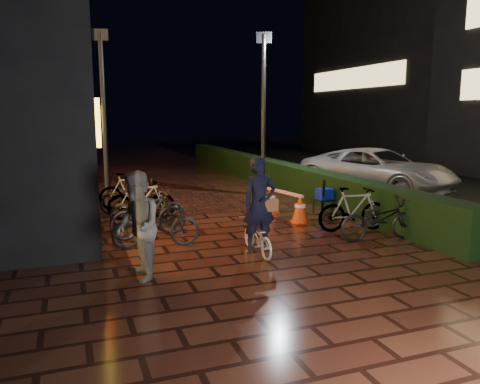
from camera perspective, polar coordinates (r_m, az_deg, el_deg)
name	(u,v)px	position (r m, az deg, el deg)	size (l,w,h in m)	color
ground	(281,250)	(9.73, 4.96, -7.03)	(80.00, 80.00, 0.00)	#381911
asphalt_road	(444,189)	(18.88, 23.62, 0.32)	(11.00, 60.00, 0.01)	black
hedge	(271,173)	(18.12, 3.74, 2.33)	(0.70, 20.00, 1.00)	black
bystander_person	(137,227)	(7.94, -12.40, -4.15)	(0.89, 0.70, 1.84)	#5B5B5D
van	(377,170)	(17.37, 16.41, 2.57)	(2.56, 5.54, 1.54)	#ABABB0
lamp_post_hedge	(263,108)	(15.75, 2.87, 10.21)	(0.51, 0.25, 5.37)	black
lamp_post_sf	(103,106)	(16.39, -16.31, 10.01)	(0.52, 0.19, 5.47)	black
cyclist	(258,219)	(9.18, 2.26, -3.33)	(0.70, 1.36, 1.95)	silver
traffic_barrier	(284,204)	(12.62, 5.43, -1.50)	(0.71, 1.79, 0.73)	red
cart_assembly	(324,195)	(13.20, 10.19, -0.39)	(0.61, 0.63, 1.03)	black
parked_bikes_storefront	(142,205)	(12.00, -11.86, -1.55)	(2.02, 5.04, 1.06)	black
parked_bikes_hedge	(367,214)	(11.05, 15.24, -2.64)	(1.94, 1.70, 1.06)	black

